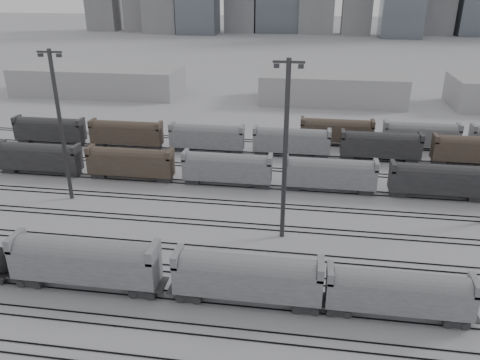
# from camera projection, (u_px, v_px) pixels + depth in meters

# --- Properties ---
(ground) EXTENTS (900.00, 900.00, 0.00)m
(ground) POSITION_uv_depth(u_px,v_px,m) (258.00, 310.00, 49.50)
(ground) COLOR #AFAFB4
(ground) RESTS_ON ground
(tracks) EXTENTS (220.00, 71.50, 0.16)m
(tracks) POSITION_uv_depth(u_px,v_px,m) (273.00, 229.00, 65.38)
(tracks) COLOR black
(tracks) RESTS_ON ground
(hopper_car_a) EXTENTS (16.77, 3.33, 6.00)m
(hopper_car_a) POSITION_uv_depth(u_px,v_px,m) (85.00, 260.00, 51.64)
(hopper_car_a) COLOR black
(hopper_car_a) RESTS_ON ground
(hopper_car_b) EXTENTS (15.79, 3.14, 5.65)m
(hopper_car_b) POSITION_uv_depth(u_px,v_px,m) (247.00, 276.00, 49.22)
(hopper_car_b) COLOR black
(hopper_car_b) RESTS_ON ground
(hopper_car_c) EXTENTS (14.59, 2.90, 5.22)m
(hopper_car_c) POSITION_uv_depth(u_px,v_px,m) (399.00, 291.00, 47.19)
(hopper_car_c) COLOR black
(hopper_car_c) RESTS_ON ground
(light_mast_b) EXTENTS (3.73, 0.60, 23.32)m
(light_mast_b) POSITION_uv_depth(u_px,v_px,m) (60.00, 124.00, 70.06)
(light_mast_b) COLOR #323234
(light_mast_b) RESTS_ON ground
(light_mast_c) EXTENTS (3.81, 0.61, 23.84)m
(light_mast_c) POSITION_uv_depth(u_px,v_px,m) (285.00, 149.00, 58.85)
(light_mast_c) COLOR #323234
(light_mast_c) RESTS_ON ground
(bg_string_near) EXTENTS (151.00, 3.00, 5.60)m
(bg_string_near) POSITION_uv_depth(u_px,v_px,m) (329.00, 175.00, 76.38)
(bg_string_near) COLOR gray
(bg_string_near) RESTS_ON ground
(bg_string_mid) EXTENTS (151.00, 3.00, 5.60)m
(bg_string_mid) POSITION_uv_depth(u_px,v_px,m) (380.00, 147.00, 89.55)
(bg_string_mid) COLOR black
(bg_string_mid) RESTS_ON ground
(bg_string_far) EXTENTS (66.00, 3.00, 5.60)m
(bg_string_far) POSITION_uv_depth(u_px,v_px,m) (465.00, 138.00, 94.40)
(bg_string_far) COLOR #4F3E32
(bg_string_far) RESTS_ON ground
(warehouse_left) EXTENTS (50.00, 18.00, 8.00)m
(warehouse_left) POSITION_uv_depth(u_px,v_px,m) (99.00, 81.00, 142.56)
(warehouse_left) COLOR #9B9A9D
(warehouse_left) RESTS_ON ground
(warehouse_mid) EXTENTS (40.00, 18.00, 8.00)m
(warehouse_mid) POSITION_uv_depth(u_px,v_px,m) (332.00, 88.00, 132.90)
(warehouse_mid) COLOR #9B9A9D
(warehouse_mid) RESTS_ON ground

